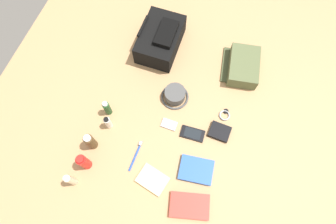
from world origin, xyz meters
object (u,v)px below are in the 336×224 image
(toothbrush, at_px, (136,154))
(wallet, at_px, (219,132))
(bucket_hat, at_px, (175,95))
(cologne_bottle, at_px, (90,142))
(paperback_novel, at_px, (190,206))
(cell_phone, at_px, (193,134))
(lotion_bottle, at_px, (71,180))
(travel_guidebook, at_px, (196,170))
(wristwatch, at_px, (225,115))
(media_player, at_px, (169,124))
(shampoo_bottle, at_px, (107,108))
(toiletry_pouch, at_px, (243,66))
(notepad, at_px, (153,180))
(backpack, at_px, (160,39))
(sunscreen_spray, at_px, (84,162))
(toothpaste_tube, at_px, (108,123))

(toothbrush, xyz_separation_m, wallet, (0.27, -0.38, 0.01))
(bucket_hat, relative_size, cologne_bottle, 1.10)
(paperback_novel, bearing_deg, cell_phone, 16.33)
(lotion_bottle, height_order, travel_guidebook, lotion_bottle)
(toothbrush, bearing_deg, wristwatch, -45.14)
(media_player, bearing_deg, shampoo_bottle, 97.73)
(media_player, bearing_deg, cell_phone, -92.50)
(cell_phone, relative_size, media_player, 1.59)
(lotion_bottle, relative_size, toothbrush, 0.91)
(toiletry_pouch, bearing_deg, media_player, 148.93)
(paperback_novel, distance_m, travel_guidebook, 0.18)
(toothbrush, bearing_deg, paperback_novel, -113.19)
(bucket_hat, bearing_deg, notepad, -173.80)
(bucket_hat, bearing_deg, toothbrush, 168.47)
(backpack, relative_size, shampoo_bottle, 2.58)
(wristwatch, bearing_deg, cologne_bottle, 123.63)
(toiletry_pouch, distance_m, bucket_hat, 0.43)
(shampoo_bottle, bearing_deg, lotion_bottle, 179.10)
(paperback_novel, xyz_separation_m, wallet, (0.42, -0.03, 0.00))
(sunscreen_spray, height_order, toothbrush, sunscreen_spray)
(backpack, distance_m, notepad, 0.81)
(travel_guidebook, height_order, notepad, travel_guidebook)
(lotion_bottle, relative_size, cell_phone, 1.16)
(paperback_novel, height_order, wristwatch, paperback_novel)
(cologne_bottle, bearing_deg, backpack, -9.73)
(bucket_hat, height_order, toothbrush, bucket_hat)
(backpack, relative_size, bucket_hat, 2.08)
(toothpaste_tube, relative_size, shampoo_bottle, 0.88)
(toothpaste_tube, relative_size, toothbrush, 0.66)
(wallet, bearing_deg, lotion_bottle, 130.84)
(paperback_novel, bearing_deg, wristwatch, -3.07)
(shampoo_bottle, xyz_separation_m, cell_phone, (0.04, -0.48, -0.05))
(toiletry_pouch, bearing_deg, cell_phone, 163.07)
(backpack, bearing_deg, lotion_bottle, 172.16)
(notepad, bearing_deg, shampoo_bottle, 66.36)
(sunscreen_spray, bearing_deg, wristwatch, -49.24)
(toiletry_pouch, xyz_separation_m, toothbrush, (-0.68, 0.39, -0.04))
(cologne_bottle, distance_m, notepad, 0.38)
(cologne_bottle, xyz_separation_m, shampoo_bottle, (0.20, -0.00, -0.01))
(notepad, bearing_deg, backpack, 30.05)
(shampoo_bottle, relative_size, travel_guidebook, 0.67)
(backpack, relative_size, notepad, 2.19)
(bucket_hat, relative_size, travel_guidebook, 0.83)
(lotion_bottle, relative_size, travel_guidebook, 0.81)
(toiletry_pouch, xyz_separation_m, wristwatch, (-0.31, 0.01, -0.04))
(toothpaste_tube, bearing_deg, shampoo_bottle, 26.58)
(paperback_novel, bearing_deg, travel_guidebook, 8.00)
(toothpaste_tube, distance_m, paperback_novel, 0.60)
(wristwatch, bearing_deg, travel_guidebook, 171.20)
(lotion_bottle, distance_m, sunscreen_spray, 0.11)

